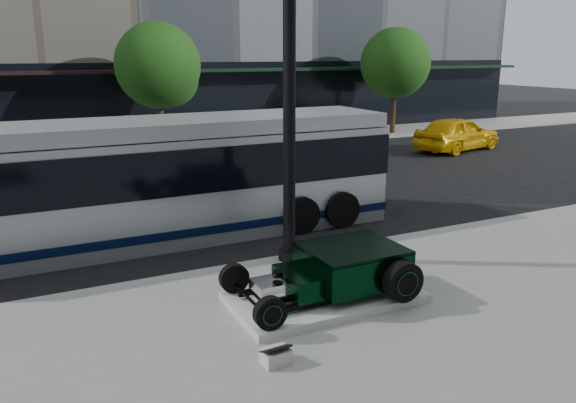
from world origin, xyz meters
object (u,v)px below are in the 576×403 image
hot_rod (342,268)px  yellow_taxi (457,134)px  lamppost (289,73)px  transit_bus (153,179)px  white_sedan (319,162)px

hot_rod → yellow_taxi: size_ratio=0.68×
lamppost → hot_rod: bearing=-90.8°
lamppost → yellow_taxi: size_ratio=1.81×
transit_bus → white_sedan: (6.64, 3.54, -0.75)m
hot_rod → transit_bus: bearing=111.7°
lamppost → white_sedan: (4.49, 6.65, -3.34)m
hot_rod → yellow_taxi: 18.07m
lamppost → transit_bus: lamppost is taller
hot_rod → white_sedan: white_sedan is taller
transit_bus → lamppost: bearing=-55.4°
white_sedan → hot_rod: bearing=148.4°
transit_bus → yellow_taxi: (15.75, 6.56, -0.68)m
hot_rod → transit_bus: 5.77m
hot_rod → lamppost: (0.03, 2.20, 3.38)m
hot_rod → transit_bus: size_ratio=0.27×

